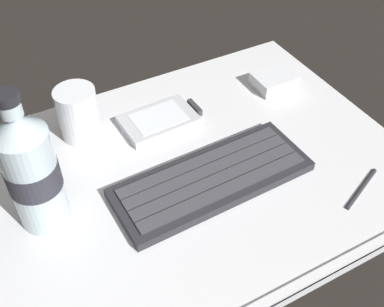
{
  "coord_description": "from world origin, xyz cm",
  "views": [
    {
      "loc": [
        -23.41,
        -43.13,
        50.67
      ],
      "look_at": [
        0.0,
        0.0,
        3.0
      ],
      "focal_mm": 44.05,
      "sensor_mm": 36.0,
      "label": 1
    }
  ],
  "objects_px": {
    "keyboard": "(212,179)",
    "handheld_device": "(162,119)",
    "water_bottle": "(32,171)",
    "juice_cup": "(79,115)",
    "stylus_pen": "(361,187)",
    "charger_block": "(273,81)"
  },
  "relations": [
    {
      "from": "keyboard",
      "to": "handheld_device",
      "type": "distance_m",
      "value": 0.15
    },
    {
      "from": "keyboard",
      "to": "water_bottle",
      "type": "height_order",
      "value": "water_bottle"
    },
    {
      "from": "juice_cup",
      "to": "stylus_pen",
      "type": "xyz_separation_m",
      "value": [
        0.31,
        -0.31,
        -0.04
      ]
    },
    {
      "from": "handheld_device",
      "to": "water_bottle",
      "type": "xyz_separation_m",
      "value": [
        -0.22,
        -0.1,
        0.08
      ]
    },
    {
      "from": "stylus_pen",
      "to": "handheld_device",
      "type": "bearing_deg",
      "value": 102.0
    },
    {
      "from": "handheld_device",
      "to": "stylus_pen",
      "type": "xyz_separation_m",
      "value": [
        0.19,
        -0.27,
        -0.0
      ]
    },
    {
      "from": "charger_block",
      "to": "water_bottle",
      "type": "bearing_deg",
      "value": -167.51
    },
    {
      "from": "keyboard",
      "to": "handheld_device",
      "type": "relative_size",
      "value": 2.25
    },
    {
      "from": "handheld_device",
      "to": "juice_cup",
      "type": "distance_m",
      "value": 0.13
    },
    {
      "from": "keyboard",
      "to": "charger_block",
      "type": "bearing_deg",
      "value": 34.99
    },
    {
      "from": "keyboard",
      "to": "water_bottle",
      "type": "xyz_separation_m",
      "value": [
        -0.23,
        0.05,
        0.08
      ]
    },
    {
      "from": "water_bottle",
      "to": "stylus_pen",
      "type": "xyz_separation_m",
      "value": [
        0.41,
        -0.17,
        -0.09
      ]
    },
    {
      "from": "handheld_device",
      "to": "water_bottle",
      "type": "height_order",
      "value": "water_bottle"
    },
    {
      "from": "handheld_device",
      "to": "charger_block",
      "type": "distance_m",
      "value": 0.22
    },
    {
      "from": "water_bottle",
      "to": "handheld_device",
      "type": "bearing_deg",
      "value": 24.57
    },
    {
      "from": "charger_block",
      "to": "stylus_pen",
      "type": "height_order",
      "value": "charger_block"
    },
    {
      "from": "keyboard",
      "to": "stylus_pen",
      "type": "bearing_deg",
      "value": -31.96
    },
    {
      "from": "charger_block",
      "to": "handheld_device",
      "type": "bearing_deg",
      "value": 179.0
    },
    {
      "from": "charger_block",
      "to": "stylus_pen",
      "type": "bearing_deg",
      "value": -97.36
    },
    {
      "from": "juice_cup",
      "to": "stylus_pen",
      "type": "relative_size",
      "value": 0.89
    },
    {
      "from": "handheld_device",
      "to": "juice_cup",
      "type": "relative_size",
      "value": 1.53
    },
    {
      "from": "charger_block",
      "to": "stylus_pen",
      "type": "xyz_separation_m",
      "value": [
        -0.03,
        -0.26,
        -0.01
      ]
    }
  ]
}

